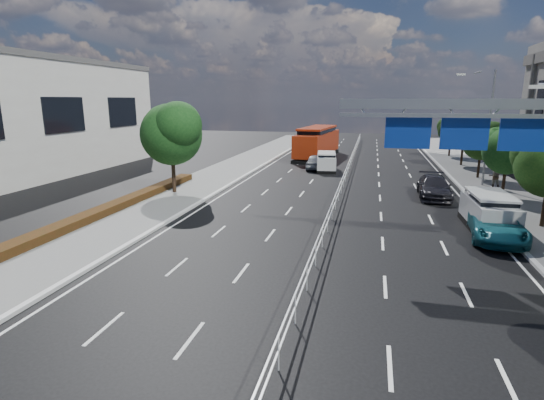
% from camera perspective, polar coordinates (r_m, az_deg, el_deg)
% --- Properties ---
extents(ground, '(160.00, 160.00, 0.00)m').
position_cam_1_polar(ground, '(12.40, 1.70, -19.83)').
color(ground, black).
rests_on(ground, ground).
extents(kerb_near, '(0.25, 140.00, 0.15)m').
position_cam_1_polar(kerb_near, '(16.45, -31.66, -12.87)').
color(kerb_near, silver).
rests_on(kerb_near, ground).
extents(median_fence, '(0.05, 85.00, 1.02)m').
position_cam_1_polar(median_fence, '(33.33, 9.50, 2.35)').
color(median_fence, silver).
rests_on(median_fence, ground).
extents(hedge_near, '(1.00, 36.00, 0.44)m').
position_cam_1_polar(hedge_near, '(22.51, -30.73, -5.17)').
color(hedge_near, black).
rests_on(hedge_near, sidewalk_near).
extents(overhead_gantry, '(10.24, 0.38, 7.45)m').
position_cam_1_polar(overhead_gantry, '(20.80, 26.61, 8.72)').
color(overhead_gantry, gray).
rests_on(overhead_gantry, ground).
extents(streetlight_far, '(2.78, 2.40, 9.00)m').
position_cam_1_polar(streetlight_far, '(37.19, 26.77, 9.53)').
color(streetlight_far, gray).
rests_on(streetlight_far, ground).
extents(near_tree_back, '(4.84, 4.51, 6.69)m').
position_cam_1_polar(near_tree_back, '(31.50, -13.31, 9.05)').
color(near_tree_back, black).
rests_on(near_tree_back, ground).
extents(far_tree_e, '(3.63, 3.38, 5.13)m').
position_cam_1_polar(far_tree_e, '(33.60, 29.25, 6.16)').
color(far_tree_e, black).
rests_on(far_tree_e, ground).
extents(far_tree_f, '(3.52, 3.28, 5.02)m').
position_cam_1_polar(far_tree_f, '(40.84, 26.44, 7.35)').
color(far_tree_f, black).
rests_on(far_tree_f, ground).
extents(far_tree_g, '(3.96, 3.69, 5.45)m').
position_cam_1_polar(far_tree_g, '(48.14, 24.53, 8.57)').
color(far_tree_g, black).
rests_on(far_tree_g, ground).
extents(far_tree_h, '(3.41, 3.18, 4.91)m').
position_cam_1_polar(far_tree_h, '(55.53, 23.04, 8.85)').
color(far_tree_h, black).
rests_on(far_tree_h, ground).
extents(white_minivan, '(2.28, 4.33, 1.80)m').
position_cam_1_polar(white_minivan, '(41.76, 7.32, 5.13)').
color(white_minivan, black).
rests_on(white_minivan, ground).
extents(red_bus, '(4.20, 12.43, 3.64)m').
position_cam_1_polar(red_bus, '(51.19, 6.13, 7.81)').
color(red_bus, black).
rests_on(red_bus, ground).
extents(near_car_silver, '(1.80, 4.39, 1.49)m').
position_cam_1_polar(near_car_silver, '(42.71, 6.00, 5.16)').
color(near_car_silver, '#9DA0A4').
rests_on(near_car_silver, ground).
extents(near_car_dark, '(1.98, 4.70, 1.51)m').
position_cam_1_polar(near_car_dark, '(68.79, 6.26, 8.26)').
color(near_car_dark, black).
rests_on(near_car_dark, ground).
extents(silver_minivan, '(2.14, 4.79, 1.97)m').
position_cam_1_polar(silver_minivan, '(25.36, 27.13, -1.41)').
color(silver_minivan, black).
rests_on(silver_minivan, ground).
extents(parked_car_teal, '(2.98, 5.44, 1.44)m').
position_cam_1_polar(parked_car_teal, '(23.83, 28.00, -2.99)').
color(parked_car_teal, '#165563').
rests_on(parked_car_teal, ground).
extents(parked_car_dark, '(2.27, 5.28, 1.52)m').
position_cam_1_polar(parked_car_dark, '(32.14, 20.97, 1.66)').
color(parked_car_dark, black).
rests_on(parked_car_dark, ground).
extents(pedestrian_b, '(0.93, 0.75, 1.82)m').
position_cam_1_polar(pedestrian_b, '(36.72, 27.76, 2.83)').
color(pedestrian_b, gray).
rests_on(pedestrian_b, sidewalk_far).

